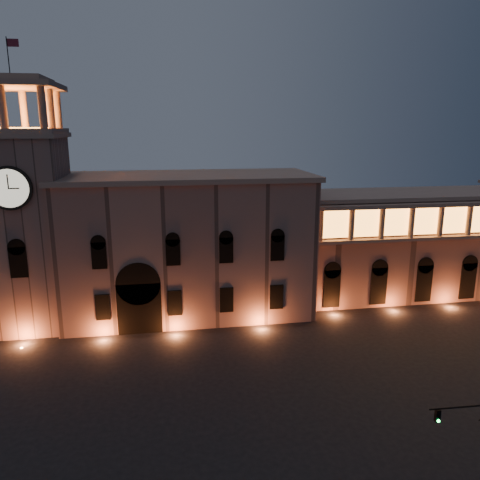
% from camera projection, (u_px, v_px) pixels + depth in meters
% --- Properties ---
extents(ground, '(160.00, 160.00, 0.00)m').
position_uv_depth(ground, '(229.00, 406.00, 39.80)').
color(ground, black).
rests_on(ground, ground).
extents(government_building, '(30.80, 12.80, 17.60)m').
position_uv_depth(government_building, '(187.00, 245.00, 58.43)').
color(government_building, '#836055').
rests_on(government_building, ground).
extents(clock_tower, '(9.80, 9.80, 32.40)m').
position_uv_depth(clock_tower, '(26.00, 222.00, 53.71)').
color(clock_tower, '#836055').
rests_on(clock_tower, ground).
extents(colonnade_wing, '(40.60, 11.50, 14.50)m').
position_uv_depth(colonnade_wing, '(429.00, 242.00, 66.09)').
color(colonnade_wing, '#7E5B50').
rests_on(colonnade_wing, ground).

